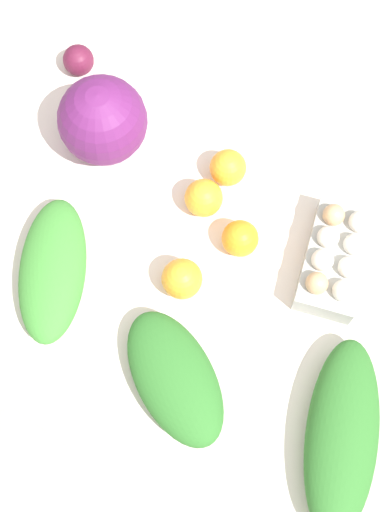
{
  "coord_description": "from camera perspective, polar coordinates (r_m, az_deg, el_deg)",
  "views": [
    {
      "loc": [
        -0.27,
        0.41,
        2.1
      ],
      "look_at": [
        0.0,
        0.0,
        0.76
      ],
      "focal_mm": 50.0,
      "sensor_mm": 36.0,
      "label": 1
    }
  ],
  "objects": [
    {
      "name": "dining_table",
      "position": [
        1.54,
        -0.0,
        -1.51
      ],
      "size": [
        1.37,
        0.87,
        0.74
      ],
      "color": "silver",
      "rests_on": "ground_plane"
    },
    {
      "name": "egg_carton",
      "position": [
        1.43,
        11.43,
        -0.1
      ],
      "size": [
        0.18,
        0.26,
        0.09
      ],
      "rotation": [
        0.0,
        0.0,
        1.87
      ],
      "color": "#A8A8A3",
      "rests_on": "dining_table"
    },
    {
      "name": "greens_bunch_dandelion",
      "position": [
        1.35,
        11.91,
        -13.88
      ],
      "size": [
        0.26,
        0.38,
        0.09
      ],
      "primitive_type": "ellipsoid",
      "rotation": [
        0.0,
        0.0,
        1.97
      ],
      "color": "#2D6B28",
      "rests_on": "dining_table"
    },
    {
      "name": "greens_bunch_beet_tops",
      "position": [
        1.43,
        -11.08,
        -1.07
      ],
      "size": [
        0.27,
        0.33,
        0.08
      ],
      "primitive_type": "ellipsoid",
      "rotation": [
        0.0,
        0.0,
        5.26
      ],
      "color": "#3D8433",
      "rests_on": "dining_table"
    },
    {
      "name": "orange_3",
      "position": [
        1.49,
        2.89,
        7.08
      ],
      "size": [
        0.08,
        0.08,
        0.08
      ],
      "primitive_type": "sphere",
      "color": "orange",
      "rests_on": "dining_table"
    },
    {
      "name": "ground_plane",
      "position": [
        2.16,
        -0.0,
        -6.96
      ],
      "size": [
        8.0,
        8.0,
        0.0
      ],
      "primitive_type": "plane",
      "color": "#B2A899"
    },
    {
      "name": "orange_1",
      "position": [
        1.43,
        3.87,
        1.42
      ],
      "size": [
        0.07,
        0.07,
        0.07
      ],
      "primitive_type": "sphere",
      "color": "orange",
      "rests_on": "dining_table"
    },
    {
      "name": "orange_0",
      "position": [
        1.46,
        0.94,
        4.67
      ],
      "size": [
        0.08,
        0.08,
        0.08
      ],
      "primitive_type": "sphere",
      "color": "orange",
      "rests_on": "dining_table"
    },
    {
      "name": "greens_bunch_chard",
      "position": [
        1.34,
        -1.39,
        -9.71
      ],
      "size": [
        0.31,
        0.26,
        0.08
      ],
      "primitive_type": "ellipsoid",
      "rotation": [
        0.0,
        0.0,
        2.63
      ],
      "color": "#2D6B28",
      "rests_on": "dining_table"
    },
    {
      "name": "cabbage_purple",
      "position": [
        1.49,
        -7.17,
        10.71
      ],
      "size": [
        0.19,
        0.19,
        0.19
      ],
      "primitive_type": "sphere",
      "color": "#601E5B",
      "rests_on": "dining_table"
    },
    {
      "name": "beet_root",
      "position": [
        1.65,
        -9.08,
        15.21
      ],
      "size": [
        0.07,
        0.07,
        0.07
      ],
      "primitive_type": "sphere",
      "color": "#5B1933",
      "rests_on": "dining_table"
    },
    {
      "name": "orange_2",
      "position": [
        1.39,
        -0.81,
        -1.83
      ],
      "size": [
        0.08,
        0.08,
        0.08
      ],
      "primitive_type": "sphere",
      "color": "orange",
      "rests_on": "dining_table"
    }
  ]
}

